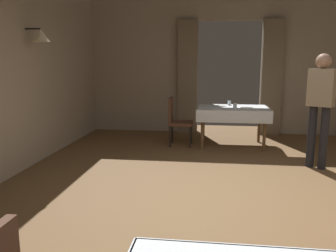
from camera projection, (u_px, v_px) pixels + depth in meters
The scene contains 9 objects.
ground at pixel (241, 204), 3.93m from camera, with size 10.08×10.08×0.00m, color brown.
wall_back at pixel (229, 66), 7.73m from camera, with size 6.40×0.27×3.00m.
dining_table_mid at pixel (232, 112), 6.61m from camera, with size 1.36×0.98×0.75m.
chair_mid_left at pixel (177, 119), 6.67m from camera, with size 0.44×0.44×0.93m.
glass_mid_a at pixel (229, 103), 6.93m from camera, with size 0.07×0.07×0.09m, color silver.
plate_mid_b at pixel (221, 106), 6.74m from camera, with size 0.21×0.21×0.01m, color white.
glass_mid_c at pixel (235, 106), 6.34m from camera, with size 0.07×0.07×0.11m, color silver.
plate_mid_d at pixel (247, 108), 6.48m from camera, with size 0.23×0.23×0.01m, color white.
person_waiter_by_doorway at pixel (320, 101), 5.13m from camera, with size 0.42×0.37×1.72m.
Camera 1 is at (-0.36, -3.78, 1.59)m, focal length 36.92 mm.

